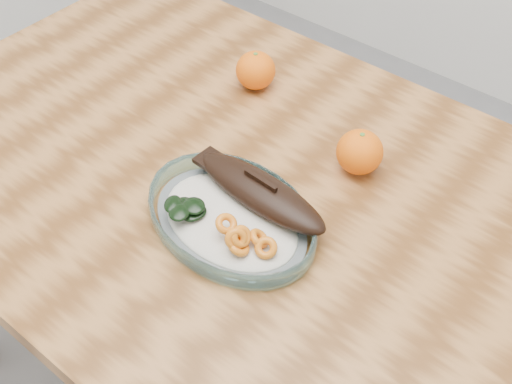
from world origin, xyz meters
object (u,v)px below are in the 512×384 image
plated_meal (232,214)px  orange_left (256,70)px  orange_right (360,152)px  dining_table (226,209)px

plated_meal → orange_left: 0.34m
orange_right → dining_table: bearing=-141.7°
plated_meal → orange_right: (0.08, 0.22, 0.02)m
orange_right → orange_left: bearing=165.6°
plated_meal → orange_right: size_ratio=7.49×
dining_table → orange_left: (-0.10, 0.20, 0.14)m
orange_left → dining_table: bearing=-64.3°
orange_right → plated_meal: bearing=-110.7°
plated_meal → orange_right: bearing=75.0°
dining_table → orange_right: (0.17, 0.13, 0.14)m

